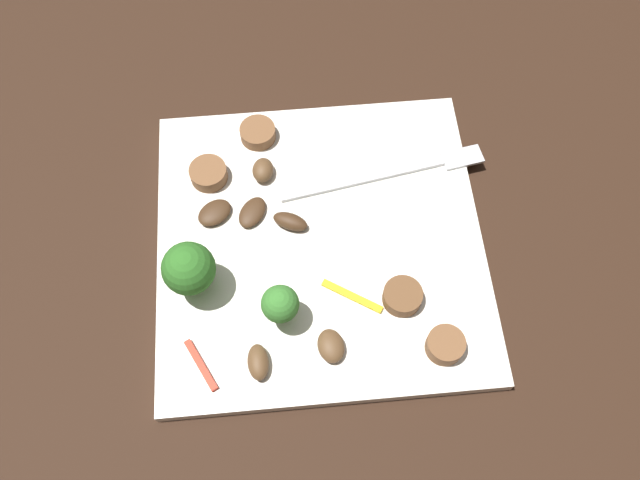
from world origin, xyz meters
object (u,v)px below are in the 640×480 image
at_px(broccoli_floret_0, 280,304).
at_px(mushroom_2, 290,222).
at_px(sausage_slice_1, 208,174).
at_px(plate, 320,243).
at_px(sausage_slice_3, 445,345).
at_px(mushroom_3, 215,213).
at_px(pepper_strip_0, 352,296).
at_px(sausage_slice_0, 402,296).
at_px(sausage_slice_2, 258,133).
at_px(fork, 398,172).
at_px(pepper_strip_1, 201,365).
at_px(mushroom_4, 258,362).
at_px(broccoli_floret_1, 189,269).
at_px(mushroom_0, 263,170).
at_px(mushroom_5, 328,346).
at_px(mushroom_1, 252,212).

relative_size(broccoli_floret_0, mushroom_2, 1.52).
bearing_deg(sausage_slice_1, mushroom_2, -37.95).
distance_m(plate, sausage_slice_3, 0.13).
distance_m(mushroom_3, pepper_strip_0, 0.13).
bearing_deg(sausage_slice_0, sausage_slice_2, 122.61).
bearing_deg(plate, sausage_slice_2, 113.18).
distance_m(sausage_slice_2, sausage_slice_3, 0.24).
relative_size(fork, pepper_strip_1, 4.06).
relative_size(sausage_slice_0, mushroom_4, 1.10).
height_order(sausage_slice_0, pepper_strip_1, sausage_slice_0).
relative_size(plate, broccoli_floret_1, 4.78).
bearing_deg(sausage_slice_3, mushroom_0, 127.70).
relative_size(sausage_slice_1, mushroom_3, 1.07).
bearing_deg(sausage_slice_3, mushroom_2, 133.22).
relative_size(broccoli_floret_0, mushroom_5, 1.68).
height_order(sausage_slice_2, mushroom_1, sausage_slice_2).
distance_m(plate, sausage_slice_2, 0.12).
distance_m(mushroom_1, mushroom_2, 0.03).
bearing_deg(mushroom_5, mushroom_4, -171.78).
height_order(sausage_slice_1, pepper_strip_1, sausage_slice_1).
relative_size(plate, mushroom_0, 11.48).
bearing_deg(broccoli_floret_1, sausage_slice_0, -9.16).
relative_size(sausage_slice_0, mushroom_0, 1.33).
xyz_separation_m(mushroom_5, pepper_strip_0, (0.02, 0.04, -0.00)).
relative_size(broccoli_floret_0, sausage_slice_3, 1.56).
bearing_deg(mushroom_3, sausage_slice_1, 96.32).
xyz_separation_m(mushroom_1, mushroom_5, (0.05, -0.12, 0.00)).
xyz_separation_m(sausage_slice_2, mushroom_1, (-0.01, -0.08, -0.00)).
height_order(sausage_slice_2, mushroom_4, mushroom_4).
xyz_separation_m(sausage_slice_0, mushroom_4, (-0.11, -0.04, -0.00)).
bearing_deg(sausage_slice_3, mushroom_4, -179.90).
bearing_deg(sausage_slice_1, pepper_strip_0, -47.48).
distance_m(broccoli_floret_1, pepper_strip_1, 0.07).
bearing_deg(broccoli_floret_0, fork, 48.36).
bearing_deg(sausage_slice_1, mushroom_4, -78.47).
bearing_deg(mushroom_4, plate, 61.00).
bearing_deg(mushroom_5, plate, 88.80).
xyz_separation_m(sausage_slice_2, mushroom_2, (0.02, -0.09, -0.00)).
bearing_deg(mushroom_1, broccoli_floret_0, -78.53).
height_order(sausage_slice_0, pepper_strip_0, sausage_slice_0).
distance_m(broccoli_floret_0, sausage_slice_0, 0.10).
bearing_deg(sausage_slice_2, pepper_strip_1, -104.67).
distance_m(sausage_slice_1, mushroom_0, 0.05).
height_order(broccoli_floret_1, mushroom_1, broccoli_floret_1).
bearing_deg(sausage_slice_1, mushroom_0, -1.28).
bearing_deg(mushroom_0, mushroom_1, -106.13).
height_order(plate, mushroom_4, mushroom_4).
relative_size(broccoli_floret_1, mushroom_0, 2.40).
bearing_deg(mushroom_0, pepper_strip_0, -61.87).
height_order(fork, sausage_slice_2, sausage_slice_2).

